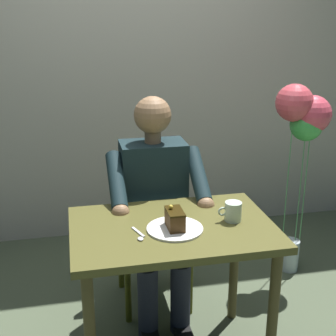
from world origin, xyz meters
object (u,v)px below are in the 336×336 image
cake_slice (174,219)px  coffee_cup (233,211)px  dining_table (173,247)px  balloon_display (303,126)px  chair (151,220)px  dessert_spoon (139,236)px  seated_person (156,207)px

cake_slice → coffee_cup: (-0.29, -0.04, -0.01)m
dining_table → coffee_cup: bearing=178.8°
dining_table → coffee_cup: 0.33m
coffee_cup → balloon_display: 1.01m
cake_slice → coffee_cup: cake_slice is taller
chair → balloon_display: 1.12m
cake_slice → dessert_spoon: size_ratio=0.91×
dining_table → seated_person: (0.00, -0.43, 0.02)m
coffee_cup → dessert_spoon: (0.46, 0.07, -0.04)m
dining_table → cake_slice: cake_slice is taller
dining_table → balloon_display: balloon_display is taller
balloon_display → dining_table: bearing=34.7°
dining_table → chair: bearing=-90.0°
seated_person → balloon_display: 1.08m
dining_table → cake_slice: (0.00, 0.04, 0.16)m
dining_table → coffee_cup: size_ratio=8.18×
chair → seated_person: seated_person is taller
seated_person → coffee_cup: (-0.29, 0.43, 0.14)m
chair → dessert_spoon: chair is taller
coffee_cup → chair: bearing=-64.3°
dining_table → dessert_spoon: (0.17, 0.08, 0.11)m
dining_table → balloon_display: bearing=-145.3°
seated_person → cake_slice: 0.49m
chair → coffee_cup: chair is taller
cake_slice → balloon_display: 1.25m
seated_person → cake_slice: (0.00, 0.47, 0.14)m
coffee_cup → balloon_display: (-0.70, -0.69, 0.22)m
chair → seated_person: bearing=90.0°
coffee_cup → dessert_spoon: 0.47m
dessert_spoon → balloon_display: bearing=-146.6°
cake_slice → dessert_spoon: bearing=11.2°
cake_slice → chair: bearing=-90.3°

